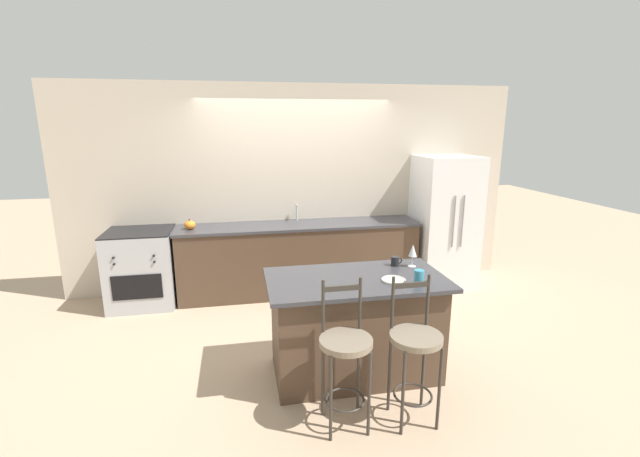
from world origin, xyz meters
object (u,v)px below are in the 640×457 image
bar_stool_near (345,354)px  wine_glass (413,251)px  tumbler_cup (419,278)px  pumpkin_decoration (190,225)px  dinner_plate (394,280)px  bar_stool_far (415,350)px  refrigerator (444,222)px  oven_range (142,268)px  coffee_mug (395,261)px

bar_stool_near → wine_glass: wine_glass is taller
tumbler_cup → pumpkin_decoration: pumpkin_decoration is taller
bar_stool_near → dinner_plate: size_ratio=5.40×
bar_stool_near → bar_stool_far: bearing=-4.0°
refrigerator → bar_stool_far: refrigerator is taller
bar_stool_far → pumpkin_decoration: 3.25m
oven_range → pumpkin_decoration: bearing=0.4°
dinner_plate → coffee_mug: size_ratio=1.93×
wine_glass → coffee_mug: bearing=159.9°
dinner_plate → tumbler_cup: tumbler_cup is taller
pumpkin_decoration → dinner_plate: bearing=-48.4°
bar_stool_near → tumbler_cup: 0.91m
dinner_plate → tumbler_cup: (0.17, -0.13, 0.06)m
oven_range → refrigerator: bearing=-0.4°
refrigerator → bar_stool_near: size_ratio=1.60×
refrigerator → bar_stool_far: size_ratio=1.60×
oven_range → wine_glass: bearing=-32.6°
refrigerator → pumpkin_decoration: size_ratio=12.93×
refrigerator → coffee_mug: refrigerator is taller
coffee_mug → tumbler_cup: tumbler_cup is taller
dinner_plate → oven_range: bearing=139.6°
bar_stool_near → wine_glass: bearing=45.1°
refrigerator → dinner_plate: (-1.49, -2.06, 0.03)m
bar_stool_far → wine_glass: size_ratio=5.27×
oven_range → dinner_plate: (2.46, -2.09, 0.44)m
bar_stool_near → tumbler_cup: (0.72, 0.40, 0.39)m
dinner_plate → bar_stool_near: bearing=-136.0°
wine_glass → tumbler_cup: bearing=-106.3°
oven_range → tumbler_cup: size_ratio=7.35×
refrigerator → wine_glass: (-1.19, -1.73, 0.17)m
tumbler_cup → refrigerator: bearing=58.8°
pumpkin_decoration → tumbler_cup: bearing=-47.6°
bar_stool_near → bar_stool_far: size_ratio=1.00×
bar_stool_near → wine_glass: 1.29m
wine_glass → tumbler_cup: (-0.13, -0.45, -0.09)m
bar_stool_near → coffee_mug: (0.70, 0.90, 0.37)m
wine_glass → pumpkin_decoration: bearing=140.6°
coffee_mug → dinner_plate: bearing=-112.6°
wine_glass → tumbler_cup: 0.48m
wine_glass → coffee_mug: size_ratio=1.98×
coffee_mug → tumbler_cup: 0.50m
refrigerator → dinner_plate: size_ratio=8.64×
pumpkin_decoration → refrigerator: bearing=-0.6°
oven_range → pumpkin_decoration: (0.60, 0.00, 0.52)m
dinner_plate → wine_glass: (0.30, 0.32, 0.14)m
oven_range → coffee_mug: (2.61, -1.71, 0.48)m
pumpkin_decoration → coffee_mug: bearing=-40.5°
refrigerator → pumpkin_decoration: refrigerator is taller
bar_stool_far → tumbler_cup: bar_stool_far is taller
tumbler_cup → pumpkin_decoration: bearing=132.4°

